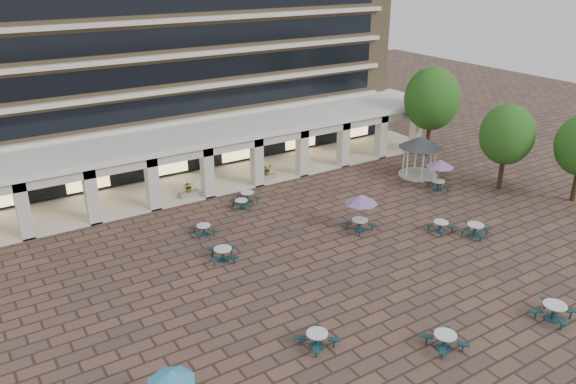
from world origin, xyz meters
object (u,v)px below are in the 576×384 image
at_px(picnic_table_4, 171,378).
at_px(planter_right, 267,174).
at_px(planter_left, 189,191).
at_px(picnic_table_1, 445,340).
at_px(gazebo, 420,146).
at_px(picnic_table_2, 554,310).

xyz_separation_m(picnic_table_4, planter_right, (15.84, 19.90, -1.29)).
height_order(planter_left, planter_right, planter_right).
bearing_deg(picnic_table_1, gazebo, 56.73).
bearing_deg(picnic_table_1, picnic_table_4, 175.45).
distance_m(picnic_table_4, planter_right, 25.47).
height_order(picnic_table_4, planter_right, picnic_table_4).
distance_m(planter_left, planter_right, 6.73).
distance_m(picnic_table_4, planter_left, 21.93).
bearing_deg(picnic_table_4, picnic_table_1, -26.32).
bearing_deg(planter_left, picnic_table_4, -114.62).
distance_m(picnic_table_1, picnic_table_2, 6.40).
relative_size(picnic_table_1, planter_left, 1.29).
relative_size(picnic_table_4, planter_left, 1.47).
relative_size(picnic_table_2, gazebo, 0.62).
bearing_deg(planter_left, picnic_table_1, -82.58).
distance_m(picnic_table_1, picnic_table_4, 12.44).
bearing_deg(gazebo, picnic_table_4, -152.24).
bearing_deg(picnic_table_1, planter_left, 105.55).
distance_m(picnic_table_2, picnic_table_4, 18.81).
bearing_deg(picnic_table_4, picnic_table_2, -25.97).
xyz_separation_m(picnic_table_2, planter_left, (-9.22, 23.90, 0.05)).
xyz_separation_m(picnic_table_1, planter_right, (3.78, 22.61, 0.11)).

